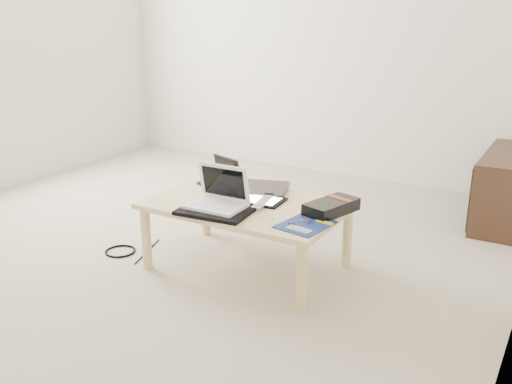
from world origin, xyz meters
The scene contains 14 objects.
ground centered at (0.00, 0.00, 0.00)m, with size 4.00×4.00×0.00m, color #B1A38F.
coffee_table centered at (0.56, -0.11, 0.35)m, with size 1.10×0.70×0.40m.
media_cabinet centered at (1.77, 1.45, 0.25)m, with size 0.41×0.90×0.50m.
book centered at (0.52, 0.12, 0.42)m, with size 0.37×0.34×0.03m.
netbook centered at (0.26, 0.09, 0.44)m, with size 0.28×0.24×0.18m.
tablet centered at (0.62, -0.05, 0.41)m, with size 0.26×0.20×0.01m.
remote centered at (0.66, -0.09, 0.41)m, with size 0.10×0.25×0.02m.
neoprene_sleeve centered at (0.50, -0.33, 0.41)m, with size 0.38×0.28×0.02m, color black.
white_laptop centered at (0.48, -0.28, 0.47)m, with size 0.31×0.23×0.22m.
motherboard centered at (1.00, -0.26, 0.40)m, with size 0.26×0.31×0.01m.
gpu_box centered at (1.04, -0.02, 0.43)m, with size 0.24×0.34×0.07m.
cable_coil centered at (0.35, -0.16, 0.41)m, with size 0.10×0.10×0.01m, color black.
floor_cable_coil centered at (-0.23, -0.33, 0.01)m, with size 0.19×0.19×0.01m, color black.
floor_cable_trail centered at (-0.09, -0.25, 0.00)m, with size 0.01×0.01×0.38m, color black.
Camera 1 is at (2.16, -2.71, 1.46)m, focal length 40.00 mm.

